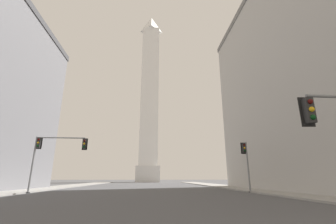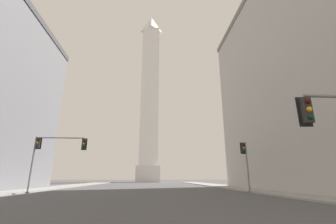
{
  "view_description": "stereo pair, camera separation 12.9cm",
  "coord_description": "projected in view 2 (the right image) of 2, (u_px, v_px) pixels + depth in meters",
  "views": [
    {
      "loc": [
        0.9,
        -1.76,
        1.55
      ],
      "look_at": [
        5.37,
        56.5,
        18.73
      ],
      "focal_mm": 24.0,
      "sensor_mm": 36.0,
      "label": 1
    },
    {
      "loc": [
        1.03,
        -1.77,
        1.55
      ],
      "look_at": [
        5.37,
        56.5,
        18.73
      ],
      "focal_mm": 24.0,
      "sensor_mm": 36.0,
      "label": 2
    }
  ],
  "objects": [
    {
      "name": "traffic_light_mid_left",
      "position": [
        52.0,
        149.0,
        24.89
      ],
      "size": [
        5.75,
        0.51,
        5.99
      ],
      "color": "slate",
      "rests_on": "ground_plane"
    },
    {
      "name": "obelisk",
      "position": [
        150.0,
        94.0,
        93.0
      ],
      "size": [
        8.8,
        8.8,
        72.56
      ],
      "color": "silver",
      "rests_on": "ground_plane"
    },
    {
      "name": "sidewalk_left",
      "position": [
        33.0,
        189.0,
        29.69
      ],
      "size": [
        5.0,
        102.83,
        0.15
      ],
      "primitive_type": "cube",
      "color": "gray",
      "rests_on": "ground_plane"
    },
    {
      "name": "traffic_light_mid_right",
      "position": [
        246.0,
        159.0,
        25.83
      ],
      "size": [
        0.79,
        0.52,
        5.59
      ],
      "color": "slate",
      "rests_on": "ground_plane"
    },
    {
      "name": "sidewalk_right",
      "position": [
        245.0,
        189.0,
        31.75
      ],
      "size": [
        5.0,
        102.83,
        0.15
      ],
      "primitive_type": "cube",
      "color": "gray",
      "rests_on": "ground_plane"
    }
  ]
}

